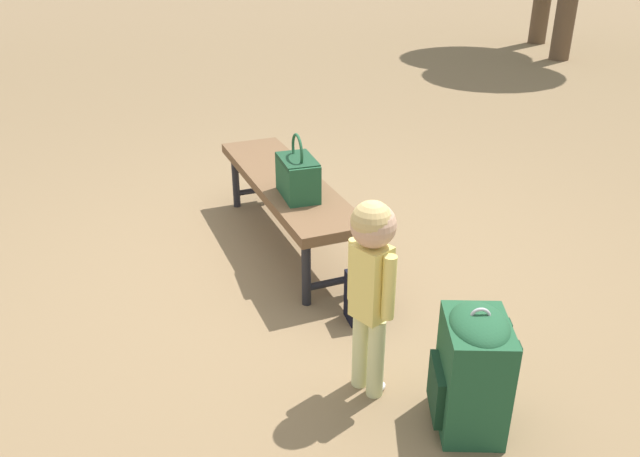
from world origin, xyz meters
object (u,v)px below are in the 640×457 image
backpack_large (473,368)px  backpack_small (365,293)px  park_bench (286,187)px  child_standing (371,270)px  handbag (298,175)px

backpack_large → backpack_small: (-0.80, -0.25, -0.12)m
park_bench → child_standing: bearing=7.9°
backpack_large → park_bench: bearing=-161.8°
backpack_large → handbag: bearing=-159.9°
backpack_large → backpack_small: 0.85m
park_bench → handbag: (0.28, 0.04, 0.18)m
handbag → child_standing: size_ratio=0.41×
park_bench → backpack_large: 1.80m
park_bench → child_standing: (1.44, 0.20, 0.21)m
child_standing → backpack_small: child_standing is taller
handbag → child_standing: 1.17m
child_standing → backpack_large: 0.55m
park_bench → backpack_small: (0.90, 0.31, -0.24)m
handbag → backpack_small: handbag is taller
handbag → backpack_large: bearing=20.1°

